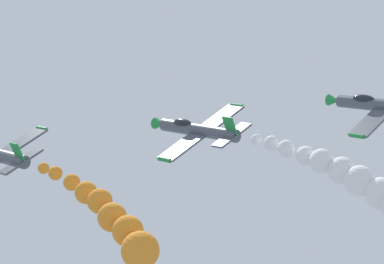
% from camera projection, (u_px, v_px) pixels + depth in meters
% --- Properties ---
extents(smoke_trail_left_inner, '(4.42, 16.81, 4.22)m').
position_uv_depth(smoke_trail_left_inner, '(114.00, 221.00, 51.78)').
color(smoke_trail_left_inner, orange).
extents(airplane_right_inner, '(8.87, 10.35, 4.24)m').
position_uv_depth(airplane_right_inner, '(197.00, 130.00, 67.45)').
color(airplane_right_inner, '#474C56').
extents(airplane_left_outer, '(8.69, 10.35, 4.64)m').
position_uv_depth(airplane_left_outer, '(381.00, 105.00, 67.63)').
color(airplane_left_outer, '#474C56').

